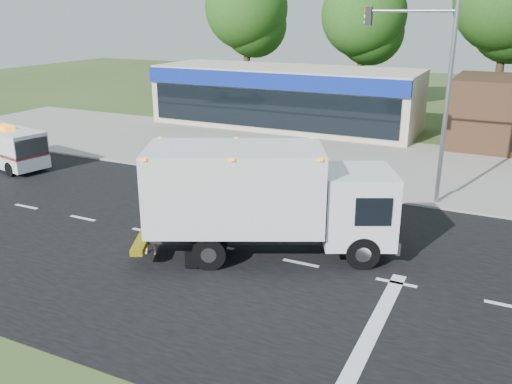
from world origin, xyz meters
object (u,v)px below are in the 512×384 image
Objects in this scene: emergency_worker at (150,229)px; traffic_signal_pole at (432,83)px; ambulance_van at (9,147)px; ems_box_truck at (263,194)px.

traffic_signal_pole is (7.07, 9.03, 4.05)m from emergency_worker.
traffic_signal_pole is at bearing 22.24° from ambulance_van.
ems_box_truck is 8.83m from traffic_signal_pole.
ems_box_truck is 16.38m from ambulance_van.
traffic_signal_pole is (19.67, 3.71, 3.82)m from ambulance_van.
ambulance_van is 20.38m from traffic_signal_pole.
traffic_signal_pole reaches higher than ambulance_van.
emergency_worker is at bearing -128.03° from traffic_signal_pole.
ems_box_truck is at bearing -1.39° from emergency_worker.
ambulance_van is (-15.92, 3.76, -0.98)m from ems_box_truck.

